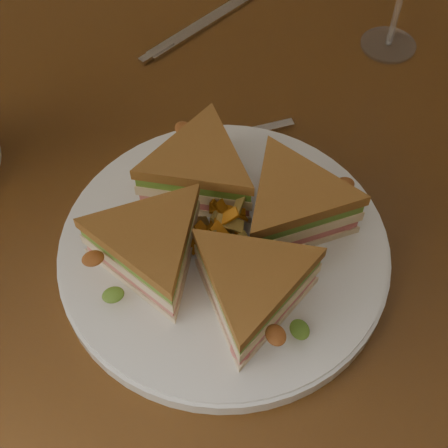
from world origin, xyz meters
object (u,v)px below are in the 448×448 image
Objects in this scene: table at (169,238)px; plate at (224,250)px; sandwich_wedges at (224,227)px; knife at (201,26)px; spoon at (172,149)px.

table is 3.92× the size of plate.
table is 0.18m from sandwich_wedges.
knife is (0.09, 0.33, -0.04)m from sandwich_wedges.
knife is (0.10, 0.19, -0.00)m from spoon.
knife is (0.09, 0.33, -0.01)m from plate.
spoon reaches higher than table.
knife is at bearing 65.43° from spoon.
plate is 1.17× the size of sandwich_wedges.
sandwich_wedges is 0.15m from spoon.
plate is at bearing 0.00° from sandwich_wedges.
spoon is (-0.01, 0.14, -0.00)m from plate.
knife is at bearing 74.03° from sandwich_wedges.
sandwich_wedges is at bearing -130.26° from knife.
plate is at bearing -84.33° from spoon.
table is 0.28m from knife.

